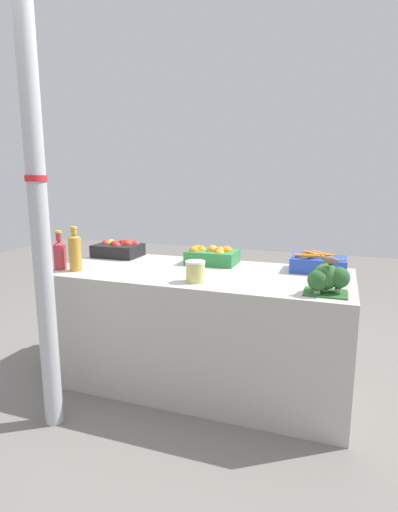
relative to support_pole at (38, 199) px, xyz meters
name	(u,v)px	position (x,y,z in m)	size (l,w,h in m)	color
ground_plane	(199,379)	(0.61, 0.72, -1.25)	(10.00, 10.00, 0.00)	slate
market_table	(199,327)	(0.61, 0.72, -0.87)	(1.91, 0.83, 0.76)	#B7B2A8
support_pole	(38,199)	(0.00, 0.00, 0.00)	(0.11, 0.11, 2.49)	#B7BABF
apple_crate	(119,248)	(-0.14, 0.99, -0.43)	(0.34, 0.25, 0.13)	black
orange_crate	(212,255)	(0.62, 0.97, -0.43)	(0.34, 0.25, 0.13)	#2D8442
carrot_crate	(319,263)	(1.34, 0.98, -0.44)	(0.34, 0.25, 0.13)	#2847B7
broccoli_pile	(327,279)	(1.41, 0.47, -0.41)	(0.23, 0.18, 0.16)	#2D602D
juice_bottle_ruby	(60,254)	(-0.27, 0.47, -0.38)	(0.08, 0.08, 0.25)	#B2333D
juice_bottle_amber	(75,252)	(-0.15, 0.47, -0.36)	(0.08, 0.08, 0.29)	gold
pickle_jar	(195,271)	(0.68, 0.47, -0.43)	(0.12, 0.12, 0.12)	#D1CC75
sparrow_bird	(330,260)	(1.41, 0.45, -0.30)	(0.14, 0.04, 0.05)	#4C3D2D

